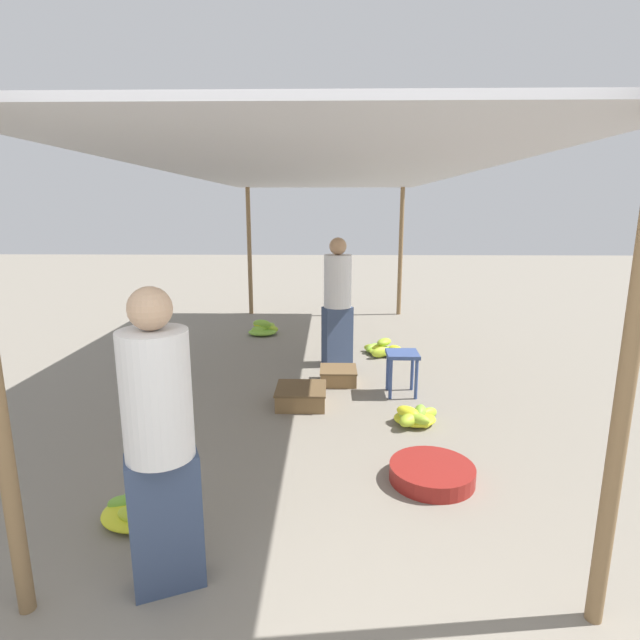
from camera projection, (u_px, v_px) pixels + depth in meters
name	position (u px, v px, depth m)	size (l,w,h in m)	color
canopy_post_front_right	(625.00, 394.00, 2.21)	(0.08, 0.08, 2.37)	olive
canopy_post_back_left	(249.00, 252.00, 9.39)	(0.08, 0.08, 2.37)	olive
canopy_post_back_right	(401.00, 252.00, 9.33)	(0.08, 0.08, 2.37)	olive
canopy_tarp	(321.00, 172.00, 5.54)	(3.24, 7.70, 0.04)	#B2B2B7
vendor_foreground	(160.00, 440.00, 2.52)	(0.45, 0.45, 1.63)	#384766
stool	(402.00, 361.00, 5.38)	(0.34, 0.34, 0.48)	#384C84
basin_black	(432.00, 473.00, 3.71)	(0.63, 0.63, 0.12)	maroon
banana_pile_left_0	(142.00, 508.00, 3.28)	(0.51, 0.48, 0.17)	#95C031
banana_pile_left_1	(263.00, 329.00, 8.01)	(0.48, 0.45, 0.25)	#C6D429
banana_pile_right_0	(415.00, 417.00, 4.68)	(0.47, 0.44, 0.18)	#A6C72E
banana_pile_right_1	(383.00, 349.00, 6.94)	(0.59, 0.54, 0.21)	#A3C52F
crate_near	(338.00, 375.00, 5.80)	(0.42, 0.42, 0.17)	olive
crate_mid	(301.00, 396.00, 5.15)	(0.51, 0.51, 0.19)	brown
shopper_walking_mid	(338.00, 300.00, 6.33)	(0.46, 0.46, 1.64)	#384766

